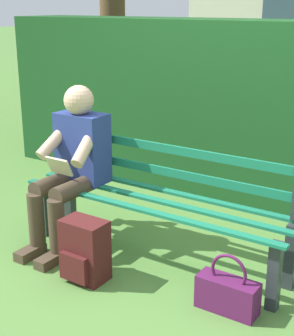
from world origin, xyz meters
name	(u,v)px	position (x,y,z in m)	size (l,w,h in m)	color
ground	(155,258)	(0.00, 0.00, 0.00)	(60.00, 60.00, 0.00)	#517F38
park_bench	(160,198)	(0.00, -0.06, 0.45)	(2.02, 0.45, 0.91)	#2D3338
person_seated	(72,163)	(0.66, 0.10, 0.63)	(0.44, 0.73, 1.19)	navy
hedge_backdrop	(233,104)	(0.17, -1.62, 0.84)	(4.94, 0.77, 1.68)	#19471E
backpack	(85,251)	(0.23, 0.49, 0.20)	(0.30, 0.26, 0.41)	#4C1919
handbag	(228,293)	(-0.71, 0.31, 0.12)	(0.37, 0.15, 0.37)	#59194C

